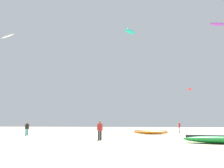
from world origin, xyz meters
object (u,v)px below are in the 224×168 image
object	(u,v)px
kite_grounded_far	(219,140)
kite_aloft_3	(190,89)
person_midground	(179,126)
kite_grounded_mid	(150,132)
kite_aloft_1	(130,32)
person_foreground	(100,129)
person_left	(27,128)
kite_aloft_4	(218,24)
kite_aloft_0	(7,36)

from	to	relation	value
kite_grounded_far	kite_aloft_3	size ratio (longest dim) A/B	1.88
person_midground	kite_grounded_mid	bearing A→B (deg)	93.05
kite_grounded_far	kite_aloft_3	bearing A→B (deg)	81.51
kite_grounded_mid	kite_aloft_1	bearing A→B (deg)	106.25
kite_aloft_1	kite_aloft_3	bearing A→B (deg)	42.53
person_midground	kite_grounded_far	size ratio (longest dim) A/B	0.29
kite_grounded_mid	kite_grounded_far	size ratio (longest dim) A/B	0.89
person_foreground	kite_aloft_3	xyz separation A→B (m)	(15.29, 33.53, 8.18)
person_foreground	kite_aloft_1	bearing A→B (deg)	5.35
person_left	kite_grounded_far	distance (m)	21.76
person_foreground	person_left	size ratio (longest dim) A/B	1.07
person_midground	kite_aloft_1	bearing A→B (deg)	11.40
kite_aloft_3	kite_aloft_4	world-z (taller)	kite_aloft_4
person_left	kite_aloft_4	bearing A→B (deg)	92.52
person_foreground	kite_aloft_3	size ratio (longest dim) A/B	0.58
person_midground	kite_aloft_4	size ratio (longest dim) A/B	0.52
kite_aloft_0	kite_aloft_4	xyz separation A→B (m)	(35.26, 10.55, 4.73)
kite_grounded_mid	person_midground	bearing A→B (deg)	48.84
person_midground	kite_aloft_1	size ratio (longest dim) A/B	0.58
kite_grounded_mid	kite_aloft_3	size ratio (longest dim) A/B	1.67
person_left	kite_aloft_4	distance (m)	37.55
person_left	kite_grounded_far	xyz separation A→B (m)	(20.10, -8.31, -0.65)
kite_aloft_1	kite_aloft_3	xyz separation A→B (m)	(13.19, 12.10, -9.91)
person_foreground	kite_grounded_mid	size ratio (longest dim) A/B	0.35
kite_aloft_3	kite_aloft_4	xyz separation A→B (m)	(3.19, -12.30, 10.50)
person_left	kite_grounded_mid	world-z (taller)	person_left
kite_grounded_far	kite_aloft_1	xyz separation A→B (m)	(-7.82, 23.89, 18.82)
kite_grounded_far	kite_aloft_3	xyz separation A→B (m)	(5.37, 35.98, 8.90)
kite_aloft_0	kite_aloft_4	distance (m)	37.11
kite_grounded_mid	kite_aloft_3	xyz separation A→B (m)	(10.16, 22.50, 8.94)
kite_grounded_far	person_foreground	bearing A→B (deg)	166.11
kite_grounded_far	kite_aloft_4	bearing A→B (deg)	70.13
person_midground	kite_aloft_4	xyz separation A→B (m)	(8.62, 4.80, 18.74)
kite_aloft_1	person_left	bearing A→B (deg)	-128.27
person_foreground	person_left	xyz separation A→B (m)	(-10.18, 5.86, -0.07)
person_foreground	person_left	bearing A→B (deg)	71.05
kite_grounded_mid	kite_aloft_4	distance (m)	25.69
person_midground	kite_grounded_mid	distance (m)	7.21
kite_aloft_0	kite_aloft_3	world-z (taller)	kite_aloft_0
kite_grounded_mid	kite_aloft_1	distance (m)	21.74
kite_aloft_0	kite_aloft_4	bearing A→B (deg)	16.66
person_foreground	kite_grounded_far	bearing A→B (deg)	-92.93
kite_aloft_1	kite_aloft_3	distance (m)	20.46
kite_aloft_4	kite_grounded_mid	bearing A→B (deg)	-142.60
person_left	kite_grounded_mid	xyz separation A→B (m)	(15.32, 5.17, -0.68)
kite_aloft_0	person_midground	bearing A→B (deg)	12.19
person_foreground	kite_aloft_1	size ratio (longest dim) A/B	0.61
kite_aloft_0	kite_grounded_far	bearing A→B (deg)	-26.19
kite_aloft_3	person_left	bearing A→B (deg)	-132.63
kite_grounded_far	person_midground	bearing A→B (deg)	90.19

